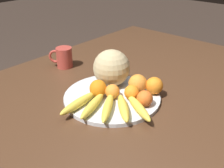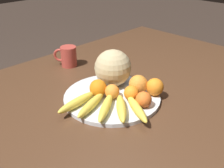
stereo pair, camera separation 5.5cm
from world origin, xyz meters
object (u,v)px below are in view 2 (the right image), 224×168
object	(u,v)px
orange_front_left	(112,91)
ceramic_mug	(68,56)
banana_bunch	(106,106)
orange_top_small	(155,87)
orange_mid_center	(131,93)
fruit_bowl	(112,97)
orange_back_left	(98,88)
kitchen_table	(125,110)
produce_tag	(126,91)
melon	(113,68)
orange_back_right	(144,100)
orange_front_right	(138,84)

from	to	relation	value
orange_front_left	ceramic_mug	bearing A→B (deg)	-102.71
banana_bunch	orange_top_small	size ratio (longest dim) A/B	4.21
banana_bunch	orange_mid_center	bearing A→B (deg)	137.59
orange_mid_center	fruit_bowl	bearing A→B (deg)	-69.58
orange_back_left	orange_top_small	bearing A→B (deg)	136.55
banana_bunch	ceramic_mug	bearing A→B (deg)	-143.78
kitchen_table	produce_tag	distance (m)	0.09
orange_front_left	orange_back_left	distance (m)	0.06
melon	ceramic_mug	distance (m)	0.32
kitchen_table	orange_front_left	distance (m)	0.14
melon	banana_bunch	world-z (taller)	melon
orange_top_small	produce_tag	bearing A→B (deg)	-59.00
banana_bunch	orange_back_right	size ratio (longest dim) A/B	4.88
banana_bunch	orange_back_right	distance (m)	0.14
kitchen_table	ceramic_mug	xyz separation A→B (m)	(-0.02, -0.40, 0.12)
orange_mid_center	orange_back_right	distance (m)	0.06
orange_front_left	banana_bunch	bearing A→B (deg)	29.56
kitchen_table	ceramic_mug	distance (m)	0.42
melon	orange_front_left	world-z (taller)	melon
orange_mid_center	orange_back_left	bearing A→B (deg)	-59.28
orange_front_right	orange_back_left	bearing A→B (deg)	-37.29
banana_bunch	orange_top_small	xyz separation A→B (m)	(-0.21, 0.06, 0.02)
orange_front_left	produce_tag	distance (m)	0.08
orange_back_left	melon	bearing A→B (deg)	-166.62
orange_front_right	orange_back_right	world-z (taller)	orange_front_right
kitchen_table	orange_top_small	size ratio (longest dim) A/B	24.59
banana_bunch	produce_tag	size ratio (longest dim) A/B	2.84
fruit_bowl	orange_front_left	world-z (taller)	orange_front_left
kitchen_table	orange_front_right	distance (m)	0.14
orange_mid_center	ceramic_mug	xyz separation A→B (m)	(-0.05, -0.46, 0.01)
orange_top_small	produce_tag	distance (m)	0.12
orange_front_right	orange_top_small	distance (m)	0.06
fruit_bowl	orange_back_left	xyz separation A→B (m)	(0.04, -0.04, 0.04)
banana_bunch	orange_front_right	xyz separation A→B (m)	(-0.17, 0.00, 0.02)
kitchen_table	banana_bunch	xyz separation A→B (m)	(0.14, 0.04, 0.11)
orange_front_left	orange_mid_center	xyz separation A→B (m)	(-0.04, 0.06, 0.00)
orange_front_left	produce_tag	world-z (taller)	orange_front_left
orange_back_left	ceramic_mug	size ratio (longest dim) A/B	0.66
ceramic_mug	orange_back_right	bearing A→B (deg)	84.16
orange_front_right	orange_back_left	world-z (taller)	orange_front_right
melon	banana_bunch	bearing A→B (deg)	37.19
banana_bunch	orange_back_right	xyz separation A→B (m)	(-0.11, 0.08, 0.01)
orange_top_small	ceramic_mug	distance (m)	0.50
orange_mid_center	ceramic_mug	bearing A→B (deg)	-95.99
banana_bunch	orange_mid_center	world-z (taller)	orange_mid_center
kitchen_table	produce_tag	bearing A→B (deg)	-170.02
fruit_bowl	orange_back_left	distance (m)	0.07
fruit_bowl	banana_bunch	size ratio (longest dim) A/B	1.31
melon	ceramic_mug	xyz separation A→B (m)	(-0.01, -0.32, -0.04)
banana_bunch	orange_back_left	world-z (taller)	orange_back_left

